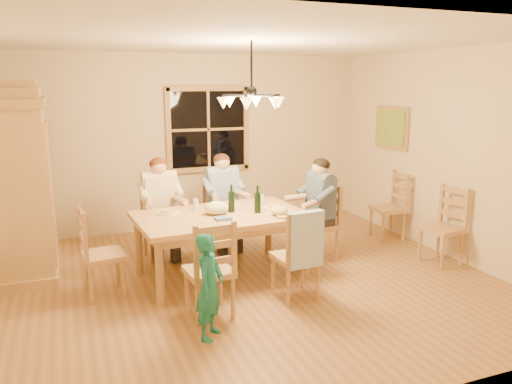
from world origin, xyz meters
name	(u,v)px	position (x,y,z in m)	size (l,w,h in m)	color
floor	(252,281)	(0.00, 0.00, 0.00)	(5.50, 5.50, 0.00)	olive
ceiling	(251,40)	(0.00, 0.00, 2.70)	(5.50, 5.00, 0.02)	white
wall_back	(196,142)	(0.00, 2.50, 1.35)	(5.50, 0.02, 2.70)	beige
wall_right	(448,154)	(2.75, 0.00, 1.35)	(0.02, 5.00, 2.70)	beige
window	(208,129)	(0.20, 2.47, 1.55)	(1.30, 0.06, 1.30)	black
painting	(391,128)	(2.71, 1.20, 1.60)	(0.06, 0.78, 0.64)	#9F7C45
chandelier	(252,100)	(0.00, 0.00, 2.08)	(0.77, 0.68, 0.71)	black
armoire	(23,187)	(-2.42, 1.27, 1.06)	(0.66, 1.40, 2.30)	#9F7C45
dining_table	(221,222)	(-0.28, 0.29, 0.66)	(2.03, 1.33, 0.76)	#AD774C
chair_far_left	(161,235)	(-0.83, 1.18, 0.30)	(0.47, 0.45, 0.99)	#A78249
chair_far_right	(223,227)	(0.04, 1.24, 0.30)	(0.47, 0.45, 0.99)	#A78249
chair_near_left	(209,286)	(-0.70, -0.66, 0.30)	(0.47, 0.45, 0.99)	#A78249
chair_near_right	(295,270)	(0.27, -0.59, 0.30)	(0.47, 0.45, 0.99)	#A78249
chair_end_left	(104,269)	(-1.63, 0.20, 0.30)	(0.45, 0.47, 0.99)	#A78249
chair_end_right	(318,237)	(1.07, 0.39, 0.30)	(0.45, 0.47, 0.99)	#A78249
adult_woman	(160,196)	(-0.83, 1.18, 0.84)	(0.41, 0.45, 0.87)	beige
adult_plaid_man	(222,190)	(0.04, 1.24, 0.84)	(0.41, 0.45, 0.87)	#345E91
adult_slate_man	(319,196)	(1.07, 0.39, 0.84)	(0.45, 0.41, 0.87)	#44546D
towel	(305,240)	(0.29, -0.78, 0.70)	(0.38, 0.10, 0.58)	#98B2CF
wine_bottle_a	(231,198)	(-0.13, 0.34, 0.93)	(0.08, 0.08, 0.33)	black
wine_bottle_b	(258,199)	(0.15, 0.19, 0.93)	(0.08, 0.08, 0.33)	black
plate_woman	(168,212)	(-0.84, 0.56, 0.77)	(0.26, 0.26, 0.02)	white
plate_plaid	(231,204)	(-0.02, 0.69, 0.77)	(0.26, 0.26, 0.02)	white
plate_slate	(273,208)	(0.39, 0.31, 0.77)	(0.26, 0.26, 0.02)	white
wine_glass_a	(196,204)	(-0.50, 0.58, 0.83)	(0.06, 0.06, 0.14)	silver
wine_glass_b	(261,200)	(0.32, 0.52, 0.83)	(0.06, 0.06, 0.14)	silver
cap	(279,211)	(0.34, -0.01, 0.82)	(0.20, 0.20, 0.11)	tan
napkin	(223,218)	(-0.33, 0.04, 0.78)	(0.18, 0.14, 0.03)	slate
cloth_bundle	(216,208)	(-0.33, 0.29, 0.84)	(0.28, 0.22, 0.15)	beige
child	(210,286)	(-0.81, -1.09, 0.49)	(0.35, 0.23, 0.97)	#186F69
chair_spare_front	(441,240)	(2.45, -0.32, 0.30)	(0.48, 0.50, 0.99)	#A78249
chair_spare_back	(387,218)	(2.45, 0.82, 0.30)	(0.46, 0.48, 0.99)	#A78249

